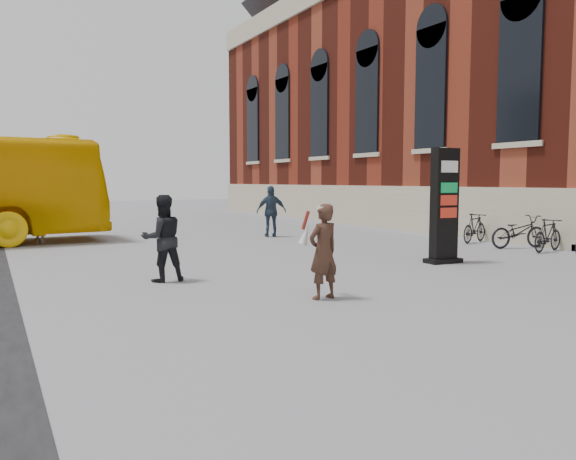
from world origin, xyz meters
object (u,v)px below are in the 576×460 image
info_pylon (444,206)px  woman (323,250)px  bike_7 (475,228)px  pedestrian_b (41,217)px  pedestrian_c (271,211)px  bike_5 (548,235)px  pedestrian_a (163,238)px  bike_6 (518,232)px

info_pylon → woman: size_ratio=1.72×
bike_7 → pedestrian_b: bearing=43.4°
pedestrian_c → bike_5: pedestrian_c is taller
info_pylon → pedestrian_b: bearing=133.6°
pedestrian_a → pedestrian_c: size_ratio=0.95×
woman → bike_7: 10.37m
bike_5 → bike_6: bike_6 is taller
pedestrian_b → bike_7: size_ratio=1.06×
bike_7 → info_pylon: bearing=105.9°
woman → bike_5: (9.00, 2.43, -0.36)m
pedestrian_c → woman: bearing=84.4°
bike_7 → woman: bearing=100.4°
pedestrian_c → pedestrian_a: bearing=66.2°
bike_5 → woman: bearing=92.8°
pedestrian_c → bike_6: size_ratio=0.98×
bike_6 → bike_5: bearing=-168.4°
woman → pedestrian_b: 12.09m
pedestrian_b → bike_6: bearing=-168.9°
pedestrian_a → bike_5: pedestrian_a is taller
info_pylon → bike_7: info_pylon is taller
bike_7 → pedestrian_c: bearing=26.6°
pedestrian_a → pedestrian_c: (5.93, 7.05, 0.05)m
info_pylon → bike_5: (4.17, 0.22, -0.92)m
info_pylon → pedestrian_b: 12.54m
pedestrian_b → bike_6: 14.91m
pedestrian_c → bike_7: size_ratio=1.14×
pedestrian_a → pedestrian_b: pedestrian_a is taller
woman → bike_7: bearing=-159.9°
info_pylon → pedestrian_b: (-8.32, 9.37, -0.54)m
pedestrian_a → pedestrian_c: bearing=-130.6°
bike_5 → pedestrian_a: bearing=75.0°
woman → bike_6: 9.64m
pedestrian_b → bike_5: 15.48m
woman → info_pylon: bearing=-165.2°
woman → bike_6: woman is taller
info_pylon → pedestrian_a: 6.83m
bike_5 → bike_7: (0.00, 2.72, 0.01)m
info_pylon → bike_6: bearing=18.4°
bike_6 → bike_7: (0.00, 1.72, -0.01)m
pedestrian_a → bike_7: (10.94, 2.21, -0.39)m
woman → bike_7: size_ratio=1.01×
pedestrian_b → bike_7: (12.49, -6.43, -0.37)m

